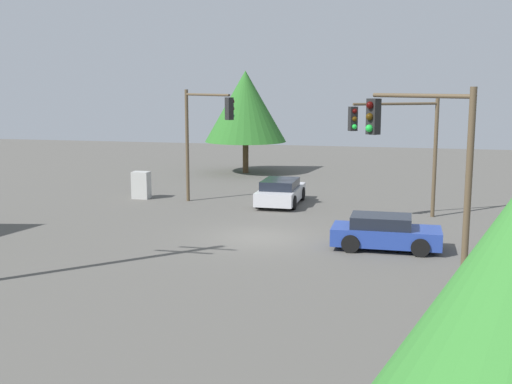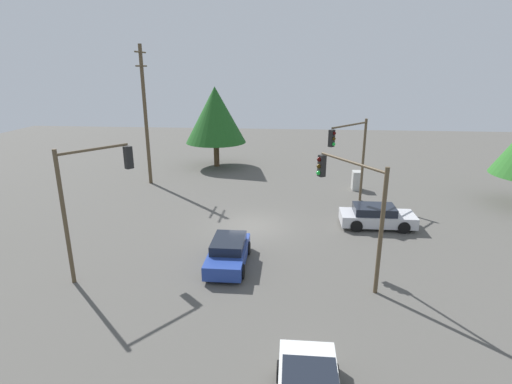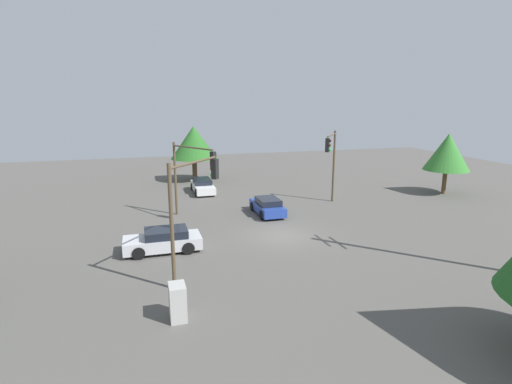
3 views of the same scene
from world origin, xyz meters
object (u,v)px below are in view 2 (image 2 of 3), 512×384
(traffic_signal_cross, at_px, (353,195))
(electrical_cabinet, at_px, (356,180))
(traffic_signal_aux, at_px, (92,187))
(sedan_blue, at_px, (228,253))
(traffic_signal_main, at_px, (351,148))
(sedan_silver, at_px, (376,216))

(traffic_signal_cross, distance_m, electrical_cabinet, 14.19)
(traffic_signal_aux, bearing_deg, sedan_blue, -41.15)
(traffic_signal_main, relative_size, electrical_cabinet, 3.99)
(traffic_signal_aux, height_order, electrical_cabinet, traffic_signal_aux)
(traffic_signal_main, xyz_separation_m, electrical_cabinet, (4.00, -1.18, -3.31))
(traffic_signal_aux, bearing_deg, traffic_signal_main, -13.30)
(traffic_signal_cross, relative_size, traffic_signal_aux, 0.91)
(traffic_signal_aux, bearing_deg, traffic_signal_cross, -48.71)
(traffic_signal_main, bearing_deg, traffic_signal_cross, 33.08)
(sedan_blue, distance_m, electrical_cabinet, 15.50)
(traffic_signal_cross, relative_size, electrical_cabinet, 3.75)
(traffic_signal_main, xyz_separation_m, traffic_signal_cross, (-9.64, 1.23, -0.22))
(sedan_silver, distance_m, traffic_signal_aux, 15.87)
(traffic_signal_aux, distance_m, electrical_cabinet, 20.31)
(traffic_signal_main, height_order, traffic_signal_aux, traffic_signal_aux)
(traffic_signal_cross, bearing_deg, sedan_blue, 54.40)
(sedan_blue, relative_size, traffic_signal_aux, 0.66)
(traffic_signal_main, height_order, traffic_signal_cross, traffic_signal_main)
(traffic_signal_main, relative_size, traffic_signal_aux, 0.97)
(traffic_signal_cross, height_order, electrical_cabinet, traffic_signal_cross)
(sedan_silver, xyz_separation_m, traffic_signal_main, (3.68, 1.24, 3.40))
(sedan_silver, height_order, traffic_signal_aux, traffic_signal_aux)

